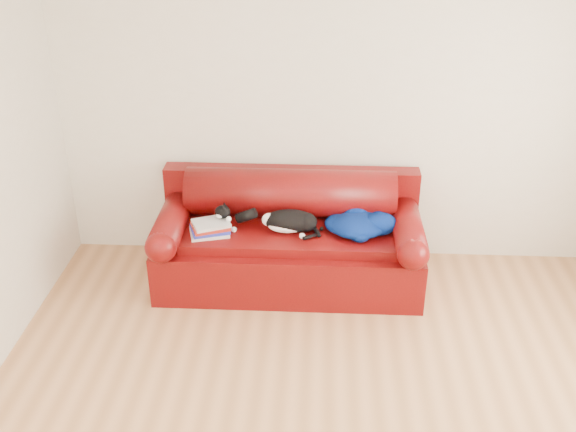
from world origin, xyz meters
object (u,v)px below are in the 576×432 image
at_px(sofa_base, 289,256).
at_px(book_stack, 210,228).
at_px(cat, 289,222).
at_px(blanket, 360,223).

bearing_deg(sofa_base, book_stack, -167.95).
relative_size(sofa_base, book_stack, 6.08).
relative_size(cat, blanket, 0.90).
height_order(book_stack, blanket, blanket).
height_order(sofa_base, book_stack, book_stack).
height_order(sofa_base, blanket, blanket).
bearing_deg(sofa_base, blanket, -3.65).
height_order(book_stack, cat, cat).
bearing_deg(blanket, cat, -177.81).
relative_size(book_stack, cat, 0.59).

